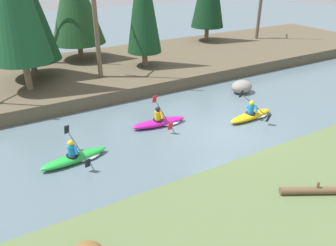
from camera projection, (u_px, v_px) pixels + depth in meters
name	position (u px, v px, depth m)	size (l,w,h in m)	color
ground_plane	(225.00, 133.00, 15.19)	(90.00, 90.00, 0.00)	slate
riverbank_near	(334.00, 196.00, 10.70)	(44.00, 5.93, 0.59)	#5B7042
riverbank_far	(131.00, 67.00, 23.25)	(44.00, 9.83, 0.74)	brown
bare_tree_mid_upstream	(34.00, 19.00, 21.59)	(3.46, 3.42, 6.27)	#7A664C
bare_tree_mid_downstream	(96.00, 25.00, 18.85)	(3.62, 3.57, 6.57)	brown
bare_tree_downstream	(260.00, 3.00, 28.56)	(3.59, 3.55, 6.52)	brown
kayaker_lead	(252.00, 115.00, 16.52)	(2.79, 2.07, 1.20)	yellow
kayaker_middle	(161.00, 122.00, 15.83)	(2.79, 2.07, 1.20)	#C61999
kayaker_trailing	(77.00, 157.00, 13.02)	(2.79, 2.07, 1.20)	green
boulder_midstream	(242.00, 87.00, 19.63)	(1.34, 1.05, 0.76)	gray
driftwood_log	(311.00, 190.00, 10.32)	(1.81, 1.14, 0.44)	brown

